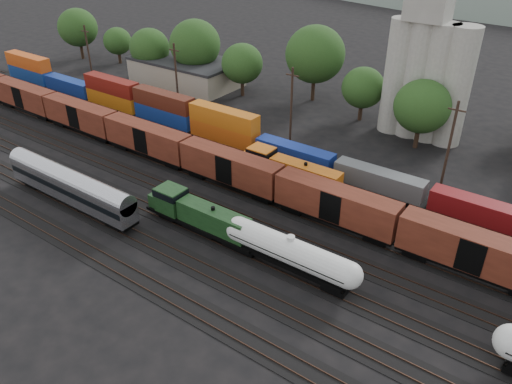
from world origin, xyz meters
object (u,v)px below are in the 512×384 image
Objects in this scene: passenger_coach at (70,185)px; orange_locomotive at (287,170)px; grain_silo at (427,67)px; tank_car_a at (290,252)px; green_locomotive at (196,213)px.

orange_locomotive is (18.85, 20.00, -0.62)m from passenger_coach.
grain_silo reaches higher than orange_locomotive.
tank_car_a is 29.26m from passenger_coach.
grain_silo is (-1.69, 41.00, 8.77)m from tank_car_a.
green_locomotive is 15.26m from orange_locomotive.
orange_locomotive is (-9.98, 15.00, -0.12)m from tank_car_a.
orange_locomotive is at bearing 123.64° from tank_car_a.
green_locomotive is at bearing -100.60° from orange_locomotive.
grain_silo is at bearing 59.46° from passenger_coach.
tank_car_a is (12.79, -0.00, 0.15)m from green_locomotive.
passenger_coach is (-16.04, -5.00, 0.65)m from green_locomotive.
grain_silo is (11.10, 41.00, 8.92)m from green_locomotive.
passenger_coach is at bearing -133.30° from orange_locomotive.
passenger_coach reaches higher than tank_car_a.
passenger_coach is at bearing -170.16° from tank_car_a.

